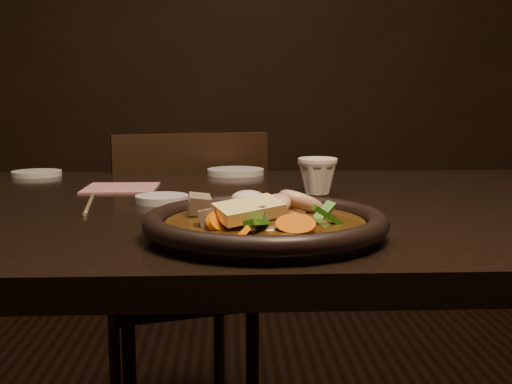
{
  "coord_description": "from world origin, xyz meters",
  "views": [
    {
      "loc": [
        -0.03,
        -1.08,
        0.93
      ],
      "look_at": [
        0.01,
        -0.22,
        0.8
      ],
      "focal_mm": 45.0,
      "sensor_mm": 36.0,
      "label": 1
    }
  ],
  "objects_px": {
    "plate": "(265,224)",
    "tea_cup": "(317,175)",
    "table": "(247,246)",
    "chair": "(183,276)"
  },
  "relations": [
    {
      "from": "plate",
      "to": "tea_cup",
      "type": "distance_m",
      "value": 0.37
    },
    {
      "from": "plate",
      "to": "table",
      "type": "bearing_deg",
      "value": 93.15
    },
    {
      "from": "table",
      "to": "plate",
      "type": "xyz_separation_m",
      "value": [
        0.02,
        -0.27,
        0.09
      ]
    },
    {
      "from": "plate",
      "to": "tea_cup",
      "type": "height_order",
      "value": "tea_cup"
    },
    {
      "from": "tea_cup",
      "to": "chair",
      "type": "bearing_deg",
      "value": 119.65
    },
    {
      "from": "table",
      "to": "plate",
      "type": "height_order",
      "value": "plate"
    },
    {
      "from": "chair",
      "to": "plate",
      "type": "relative_size",
      "value": 2.68
    },
    {
      "from": "table",
      "to": "plate",
      "type": "bearing_deg",
      "value": -86.85
    },
    {
      "from": "chair",
      "to": "plate",
      "type": "xyz_separation_m",
      "value": [
        0.17,
        -0.84,
        0.31
      ]
    },
    {
      "from": "chair",
      "to": "plate",
      "type": "distance_m",
      "value": 0.91
    }
  ]
}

